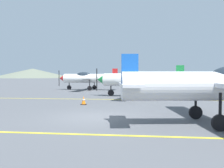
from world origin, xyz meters
TOP-DOWN VIEW (x-y plane):
  - ground_plane at (0.00, 0.00)m, footprint 400.00×400.00m
  - apron_line_near at (0.00, -3.40)m, footprint 80.00×0.16m
  - apron_line_far at (0.00, 8.19)m, footprint 80.00×0.16m
  - airplane_near at (5.31, -1.12)m, footprint 8.31×9.53m
  - airplane_mid at (2.00, 10.85)m, footprint 8.33×9.50m
  - airplane_far at (-4.77, 20.27)m, footprint 8.27×9.52m
  - traffic_cone_front at (-1.67, 4.57)m, footprint 0.36×0.36m
  - hill_left at (-73.35, 151.13)m, footprint 55.99×55.99m

SIDE VIEW (x-z plane):
  - ground_plane at x=0.00m, z-range 0.00..0.00m
  - apron_line_near at x=0.00m, z-range 0.00..0.01m
  - apron_line_far at x=0.00m, z-range 0.00..0.01m
  - traffic_cone_front at x=-1.67m, z-range -0.01..0.58m
  - airplane_near at x=5.31m, z-range 0.18..3.03m
  - airplane_mid at x=2.00m, z-range 0.18..3.03m
  - airplane_far at x=-4.77m, z-range 0.18..3.03m
  - hill_left at x=-73.35m, z-range 0.00..6.54m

